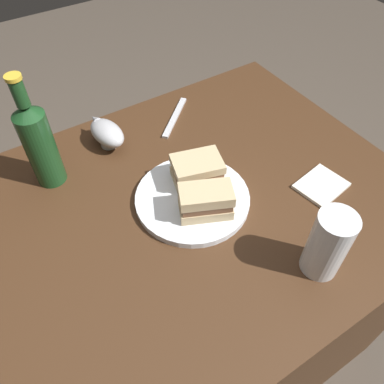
# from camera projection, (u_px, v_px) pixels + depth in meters

# --- Properties ---
(ground_plane) EXTENTS (6.00, 6.00, 0.00)m
(ground_plane) POSITION_uv_depth(u_px,v_px,m) (192.00, 331.00, 1.45)
(ground_plane) COLOR #4C4238
(dining_table) EXTENTS (1.00, 0.80, 0.77)m
(dining_table) POSITION_uv_depth(u_px,v_px,m) (192.00, 282.00, 1.16)
(dining_table) COLOR #422816
(dining_table) RESTS_ON ground
(plate) EXTENTS (0.26, 0.26, 0.02)m
(plate) POSITION_uv_depth(u_px,v_px,m) (192.00, 198.00, 0.87)
(plate) COLOR white
(plate) RESTS_ON dining_table
(sandwich_half_left) EXTENTS (0.13, 0.10, 0.07)m
(sandwich_half_left) POSITION_uv_depth(u_px,v_px,m) (204.00, 202.00, 0.81)
(sandwich_half_left) COLOR #CCB284
(sandwich_half_left) RESTS_ON plate
(sandwich_half_right) EXTENTS (0.13, 0.11, 0.06)m
(sandwich_half_right) POSITION_uv_depth(u_px,v_px,m) (197.00, 170.00, 0.88)
(sandwich_half_right) COLOR #CCB284
(sandwich_half_right) RESTS_ON plate
(potato_wedge_front) EXTENTS (0.05, 0.03, 0.02)m
(potato_wedge_front) POSITION_uv_depth(u_px,v_px,m) (209.00, 179.00, 0.89)
(potato_wedge_front) COLOR #B77F33
(potato_wedge_front) RESTS_ON plate
(potato_wedge_middle) EXTENTS (0.05, 0.04, 0.01)m
(potato_wedge_middle) POSITION_uv_depth(u_px,v_px,m) (205.00, 191.00, 0.86)
(potato_wedge_middle) COLOR gold
(potato_wedge_middle) RESTS_ON plate
(potato_wedge_back) EXTENTS (0.02, 0.04, 0.02)m
(potato_wedge_back) POSITION_uv_depth(u_px,v_px,m) (206.00, 192.00, 0.86)
(potato_wedge_back) COLOR #AD702D
(potato_wedge_back) RESTS_ON plate
(potato_wedge_left_edge) EXTENTS (0.04, 0.05, 0.02)m
(potato_wedge_left_edge) POSITION_uv_depth(u_px,v_px,m) (212.00, 195.00, 0.85)
(potato_wedge_left_edge) COLOR #AD702D
(potato_wedge_left_edge) RESTS_ON plate
(pint_glass) EXTENTS (0.07, 0.07, 0.15)m
(pint_glass) POSITION_uv_depth(u_px,v_px,m) (327.00, 247.00, 0.71)
(pint_glass) COLOR white
(pint_glass) RESTS_ON dining_table
(gravy_boat) EXTENTS (0.08, 0.13, 0.07)m
(gravy_boat) POSITION_uv_depth(u_px,v_px,m) (107.00, 133.00, 0.97)
(gravy_boat) COLOR #B7B7BC
(gravy_boat) RESTS_ON dining_table
(cider_bottle) EXTENTS (0.07, 0.07, 0.28)m
(cider_bottle) POSITION_uv_depth(u_px,v_px,m) (39.00, 143.00, 0.84)
(cider_bottle) COLOR #19421E
(cider_bottle) RESTS_ON dining_table
(napkin) EXTENTS (0.12, 0.11, 0.01)m
(napkin) POSITION_uv_depth(u_px,v_px,m) (321.00, 186.00, 0.90)
(napkin) COLOR silver
(napkin) RESTS_ON dining_table
(fork) EXTENTS (0.14, 0.13, 0.01)m
(fork) POSITION_uv_depth(u_px,v_px,m) (175.00, 117.00, 1.07)
(fork) COLOR silver
(fork) RESTS_ON dining_table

